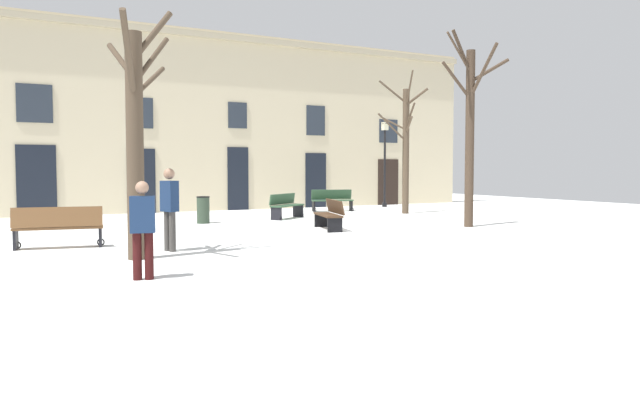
{
  "coord_description": "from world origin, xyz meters",
  "views": [
    {
      "loc": [
        -8.29,
        -13.83,
        1.78
      ],
      "look_at": [
        0.0,
        1.99,
        0.81
      ],
      "focal_mm": 33.09,
      "sensor_mm": 36.0,
      "label": 1
    }
  ],
  "objects_px": {
    "tree_center": "(405,146)",
    "tree_near_facade": "(470,129)",
    "bench_near_center_tree": "(286,206)",
    "bench_back_to_back_left": "(332,200)",
    "bench_facing_shops": "(330,214)",
    "tree_right_of_center": "(135,132)",
    "bench_by_litter_bin": "(58,227)",
    "litter_bin": "(203,210)",
    "streetlamp": "(385,154)",
    "person_near_bench": "(143,226)",
    "person_crossing_plaza": "(170,205)"
  },
  "relations": [
    {
      "from": "tree_center",
      "to": "tree_near_facade",
      "type": "bearing_deg",
      "value": -104.98
    },
    {
      "from": "bench_back_to_back_left",
      "to": "streetlamp",
      "type": "bearing_deg",
      "value": 36.38
    },
    {
      "from": "litter_bin",
      "to": "bench_back_to_back_left",
      "type": "distance_m",
      "value": 6.87
    },
    {
      "from": "tree_center",
      "to": "bench_facing_shops",
      "type": "bearing_deg",
      "value": -144.56
    },
    {
      "from": "tree_near_facade",
      "to": "litter_bin",
      "type": "xyz_separation_m",
      "value": [
        -6.8,
        4.85,
        -2.52
      ]
    },
    {
      "from": "tree_right_of_center",
      "to": "bench_back_to_back_left",
      "type": "height_order",
      "value": "tree_right_of_center"
    },
    {
      "from": "tree_center",
      "to": "bench_back_to_back_left",
      "type": "height_order",
      "value": "tree_center"
    },
    {
      "from": "tree_near_facade",
      "to": "streetlamp",
      "type": "height_order",
      "value": "tree_near_facade"
    },
    {
      "from": "person_near_bench",
      "to": "tree_right_of_center",
      "type": "bearing_deg",
      "value": -83.31
    },
    {
      "from": "person_crossing_plaza",
      "to": "bench_by_litter_bin",
      "type": "bearing_deg",
      "value": 30.17
    },
    {
      "from": "tree_near_facade",
      "to": "person_near_bench",
      "type": "bearing_deg",
      "value": -158.55
    },
    {
      "from": "tree_right_of_center",
      "to": "litter_bin",
      "type": "bearing_deg",
      "value": 63.8
    },
    {
      "from": "streetlamp",
      "to": "bench_facing_shops",
      "type": "height_order",
      "value": "streetlamp"
    },
    {
      "from": "litter_bin",
      "to": "tree_center",
      "type": "bearing_deg",
      "value": 2.37
    },
    {
      "from": "bench_back_to_back_left",
      "to": "person_near_bench",
      "type": "relative_size",
      "value": 1.13
    },
    {
      "from": "bench_back_to_back_left",
      "to": "tree_center",
      "type": "bearing_deg",
      "value": -35.69
    },
    {
      "from": "tree_right_of_center",
      "to": "bench_by_litter_bin",
      "type": "bearing_deg",
      "value": 117.9
    },
    {
      "from": "tree_near_facade",
      "to": "person_crossing_plaza",
      "type": "distance_m",
      "value": 9.53
    },
    {
      "from": "tree_center",
      "to": "litter_bin",
      "type": "bearing_deg",
      "value": -177.63
    },
    {
      "from": "tree_near_facade",
      "to": "bench_near_center_tree",
      "type": "distance_m",
      "value": 6.9
    },
    {
      "from": "bench_by_litter_bin",
      "to": "bench_facing_shops",
      "type": "height_order",
      "value": "bench_by_litter_bin"
    },
    {
      "from": "litter_bin",
      "to": "person_near_bench",
      "type": "relative_size",
      "value": 0.55
    },
    {
      "from": "tree_right_of_center",
      "to": "litter_bin",
      "type": "distance_m",
      "value": 7.73
    },
    {
      "from": "bench_by_litter_bin",
      "to": "tree_center",
      "type": "bearing_deg",
      "value": -150.4
    },
    {
      "from": "bench_by_litter_bin",
      "to": "bench_back_to_back_left",
      "type": "bearing_deg",
      "value": -137.18
    },
    {
      "from": "tree_center",
      "to": "bench_by_litter_bin",
      "type": "relative_size",
      "value": 2.82
    },
    {
      "from": "bench_facing_shops",
      "to": "tree_right_of_center",
      "type": "bearing_deg",
      "value": -48.54
    },
    {
      "from": "litter_bin",
      "to": "bench_near_center_tree",
      "type": "relative_size",
      "value": 0.54
    },
    {
      "from": "bench_near_center_tree",
      "to": "litter_bin",
      "type": "bearing_deg",
      "value": 152.64
    },
    {
      "from": "bench_facing_shops",
      "to": "streetlamp",
      "type": "bearing_deg",
      "value": 151.22
    },
    {
      "from": "streetlamp",
      "to": "person_near_bench",
      "type": "xyz_separation_m",
      "value": [
        -13.32,
        -12.97,
        -1.54
      ]
    },
    {
      "from": "tree_right_of_center",
      "to": "person_crossing_plaza",
      "type": "relative_size",
      "value": 2.75
    },
    {
      "from": "litter_bin",
      "to": "bench_near_center_tree",
      "type": "bearing_deg",
      "value": 7.87
    },
    {
      "from": "bench_near_center_tree",
      "to": "bench_back_to_back_left",
      "type": "relative_size",
      "value": 0.91
    },
    {
      "from": "streetlamp",
      "to": "bench_facing_shops",
      "type": "distance_m",
      "value": 10.52
    },
    {
      "from": "bench_facing_shops",
      "to": "litter_bin",
      "type": "bearing_deg",
      "value": -128.93
    },
    {
      "from": "litter_bin",
      "to": "bench_by_litter_bin",
      "type": "relative_size",
      "value": 0.45
    },
    {
      "from": "tree_center",
      "to": "bench_by_litter_bin",
      "type": "bearing_deg",
      "value": -159.91
    },
    {
      "from": "tree_near_facade",
      "to": "person_crossing_plaza",
      "type": "xyz_separation_m",
      "value": [
        -9.27,
        -1.06,
        -1.97
      ]
    },
    {
      "from": "tree_center",
      "to": "bench_facing_shops",
      "type": "height_order",
      "value": "tree_center"
    },
    {
      "from": "person_near_bench",
      "to": "bench_by_litter_bin",
      "type": "bearing_deg",
      "value": -63.72
    },
    {
      "from": "tree_right_of_center",
      "to": "person_crossing_plaza",
      "type": "distance_m",
      "value": 1.88
    },
    {
      "from": "tree_right_of_center",
      "to": "tree_center",
      "type": "bearing_deg",
      "value": 31.5
    },
    {
      "from": "person_crossing_plaza",
      "to": "person_near_bench",
      "type": "bearing_deg",
      "value": 136.76
    },
    {
      "from": "tree_right_of_center",
      "to": "person_crossing_plaza",
      "type": "bearing_deg",
      "value": 43.81
    },
    {
      "from": "bench_back_to_back_left",
      "to": "bench_by_litter_bin",
      "type": "relative_size",
      "value": 0.92
    },
    {
      "from": "tree_center",
      "to": "tree_near_facade",
      "type": "height_order",
      "value": "tree_near_facade"
    },
    {
      "from": "tree_near_facade",
      "to": "litter_bin",
      "type": "height_order",
      "value": "tree_near_facade"
    },
    {
      "from": "tree_right_of_center",
      "to": "tree_center",
      "type": "distance_m",
      "value": 13.46
    },
    {
      "from": "person_near_bench",
      "to": "person_crossing_plaza",
      "type": "xyz_separation_m",
      "value": [
        1.14,
        3.03,
        0.13
      ]
    }
  ]
}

